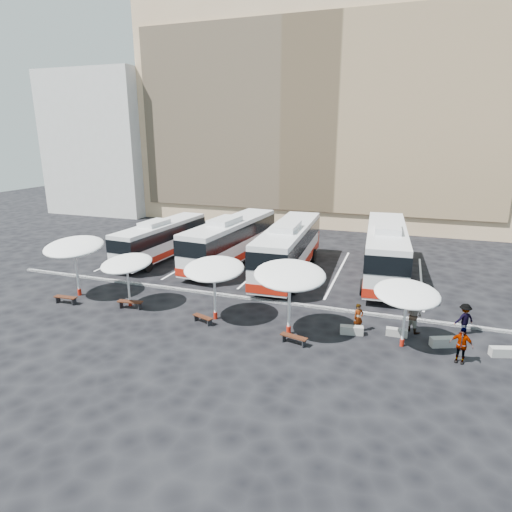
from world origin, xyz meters
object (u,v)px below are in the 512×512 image
(conc_bench_2, at_px, (443,342))
(conc_bench_3, at_px, (503,352))
(sunshade_2, at_px, (214,269))
(sunshade_3, at_px, (290,275))
(conc_bench_0, at_px, (352,330))
(bus_3, at_px, (386,249))
(sunshade_1, at_px, (127,264))
(passenger_1, at_px, (415,315))
(conc_bench_1, at_px, (397,332))
(passenger_2, at_px, (461,345))
(passenger_3, at_px, (464,319))
(wood_bench_3, at_px, (294,338))
(wood_bench_2, at_px, (203,318))
(sunshade_0, at_px, (74,247))
(passenger_0, at_px, (358,318))
(bus_1, at_px, (231,239))
(bus_2, at_px, (289,247))
(bus_0, at_px, (162,239))
(sunshade_4, at_px, (407,294))
(wood_bench_1, at_px, (130,303))
(wood_bench_0, at_px, (66,298))

(conc_bench_2, relative_size, conc_bench_3, 1.05)
(sunshade_2, distance_m, sunshade_3, 4.53)
(conc_bench_0, bearing_deg, conc_bench_2, 1.38)
(bus_3, relative_size, sunshade_1, 3.69)
(passenger_1, bearing_deg, conc_bench_1, 88.36)
(conc_bench_2, bearing_deg, passenger_2, -67.22)
(passenger_3, bearing_deg, passenger_1, -18.06)
(wood_bench_3, bearing_deg, conc_bench_2, 17.13)
(conc_bench_0, xyz_separation_m, passenger_1, (3.10, 1.40, 0.72))
(wood_bench_2, bearing_deg, sunshade_0, 172.66)
(wood_bench_3, distance_m, passenger_0, 3.88)
(conc_bench_2, xyz_separation_m, passenger_1, (-1.41, 1.30, 0.71))
(sunshade_2, bearing_deg, passenger_3, 11.09)
(conc_bench_3, bearing_deg, bus_1, 151.01)
(wood_bench_2, xyz_separation_m, passenger_2, (13.23, 0.02, 0.57))
(sunshade_3, distance_m, conc_bench_2, 8.37)
(bus_3, distance_m, wood_bench_2, 15.11)
(conc_bench_2, bearing_deg, sunshade_2, -176.75)
(bus_2, relative_size, conc_bench_2, 10.14)
(wood_bench_2, xyz_separation_m, conc_bench_0, (8.11, 1.35, -0.08))
(conc_bench_0, height_order, passenger_1, passenger_1)
(wood_bench_3, distance_m, passenger_2, 7.81)
(sunshade_3, bearing_deg, bus_0, 143.25)
(sunshade_4, xyz_separation_m, wood_bench_1, (-15.78, -0.38, -2.44))
(passenger_1, bearing_deg, bus_2, 2.75)
(wood_bench_0, bearing_deg, passenger_1, 8.20)
(wood_bench_1, relative_size, passenger_0, 1.01)
(sunshade_4, bearing_deg, wood_bench_3, -163.22)
(sunshade_2, xyz_separation_m, conc_bench_1, (9.96, 1.14, -2.81))
(wood_bench_1, xyz_separation_m, wood_bench_2, (5.12, -0.43, -0.05))
(sunshade_3, xyz_separation_m, conc_bench_2, (7.70, 1.18, -3.07))
(sunshade_0, height_order, conc_bench_1, sunshade_0)
(wood_bench_0, height_order, conc_bench_2, conc_bench_2)
(passenger_0, bearing_deg, conc_bench_0, -158.88)
(sunshade_2, bearing_deg, wood_bench_1, -176.61)
(bus_3, distance_m, sunshade_3, 12.41)
(bus_0, distance_m, conc_bench_0, 19.53)
(bus_2, height_order, conc_bench_0, bus_2)
(sunshade_2, xyz_separation_m, passenger_2, (12.80, -0.74, -2.13))
(sunshade_0, distance_m, sunshade_2, 10.08)
(passenger_3, bearing_deg, wood_bench_1, -23.07)
(passenger_0, bearing_deg, conc_bench_1, -33.86)
(sunshade_2, relative_size, wood_bench_0, 2.57)
(sunshade_2, bearing_deg, sunshade_4, 0.30)
(bus_2, distance_m, conc_bench_1, 11.87)
(bus_1, relative_size, conc_bench_0, 10.45)
(bus_0, height_order, sunshade_1, bus_0)
(sunshade_4, relative_size, passenger_3, 2.37)
(passenger_0, xyz_separation_m, passenger_1, (2.83, 0.97, 0.16))
(bus_1, height_order, passenger_0, bus_1)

